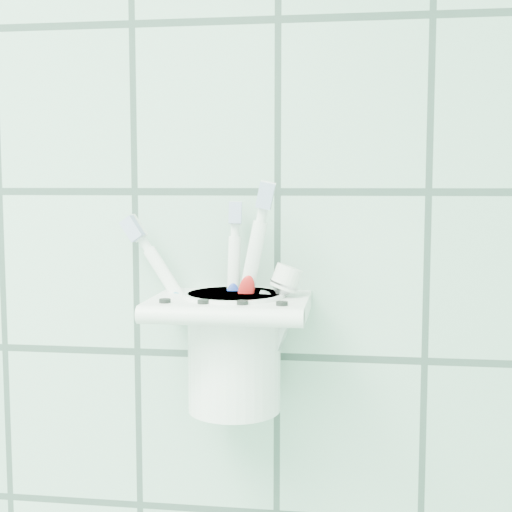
{
  "coord_description": "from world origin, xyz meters",
  "views": [
    {
      "loc": [
        0.76,
        0.53,
        1.41
      ],
      "look_at": [
        0.69,
        1.1,
        1.36
      ],
      "focal_mm": 50.0,
      "sensor_mm": 36.0,
      "label": 1
    }
  ],
  "objects_px": {
    "toothbrush_orange": "(225,287)",
    "toothpaste_tube": "(240,320)",
    "toothbrush_pink": "(242,290)",
    "toothbrush_blue": "(230,300)",
    "holder_bracket": "(230,307)",
    "cup": "(234,347)"
  },
  "relations": [
    {
      "from": "toothpaste_tube",
      "to": "toothbrush_orange",
      "type": "bearing_deg",
      "value": 145.63
    },
    {
      "from": "toothpaste_tube",
      "to": "toothbrush_pink",
      "type": "bearing_deg",
      "value": 103.84
    },
    {
      "from": "toothbrush_blue",
      "to": "toothbrush_orange",
      "type": "distance_m",
      "value": 0.01
    },
    {
      "from": "holder_bracket",
      "to": "toothbrush_blue",
      "type": "relative_size",
      "value": 0.77
    },
    {
      "from": "toothbrush_orange",
      "to": "toothbrush_blue",
      "type": "bearing_deg",
      "value": -23.87
    },
    {
      "from": "toothbrush_orange",
      "to": "cup",
      "type": "bearing_deg",
      "value": -48.57
    },
    {
      "from": "toothbrush_pink",
      "to": "toothbrush_orange",
      "type": "relative_size",
      "value": 0.93
    },
    {
      "from": "cup",
      "to": "toothbrush_orange",
      "type": "relative_size",
      "value": 0.53
    },
    {
      "from": "cup",
      "to": "toothbrush_blue",
      "type": "distance_m",
      "value": 0.04
    },
    {
      "from": "toothbrush_pink",
      "to": "toothpaste_tube",
      "type": "xyz_separation_m",
      "value": [
        0.0,
        -0.01,
        -0.02
      ]
    },
    {
      "from": "cup",
      "to": "toothbrush_blue",
      "type": "relative_size",
      "value": 0.6
    },
    {
      "from": "cup",
      "to": "toothbrush_pink",
      "type": "bearing_deg",
      "value": 47.03
    },
    {
      "from": "toothbrush_pink",
      "to": "toothbrush_blue",
      "type": "xyz_separation_m",
      "value": [
        -0.01,
        0.0,
        -0.01
      ]
    },
    {
      "from": "cup",
      "to": "toothbrush_blue",
      "type": "height_order",
      "value": "toothbrush_blue"
    },
    {
      "from": "toothbrush_pink",
      "to": "toothbrush_blue",
      "type": "bearing_deg",
      "value": 178.9
    },
    {
      "from": "toothbrush_blue",
      "to": "cup",
      "type": "bearing_deg",
      "value": -63.11
    },
    {
      "from": "toothbrush_blue",
      "to": "toothpaste_tube",
      "type": "height_order",
      "value": "toothbrush_blue"
    },
    {
      "from": "toothbrush_orange",
      "to": "toothpaste_tube",
      "type": "relative_size",
      "value": 1.44
    },
    {
      "from": "toothbrush_blue",
      "to": "toothpaste_tube",
      "type": "xyz_separation_m",
      "value": [
        0.01,
        -0.02,
        -0.02
      ]
    },
    {
      "from": "holder_bracket",
      "to": "cup",
      "type": "bearing_deg",
      "value": 60.71
    },
    {
      "from": "cup",
      "to": "toothbrush_pink",
      "type": "distance_m",
      "value": 0.05
    },
    {
      "from": "holder_bracket",
      "to": "toothpaste_tube",
      "type": "height_order",
      "value": "toothpaste_tube"
    }
  ]
}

